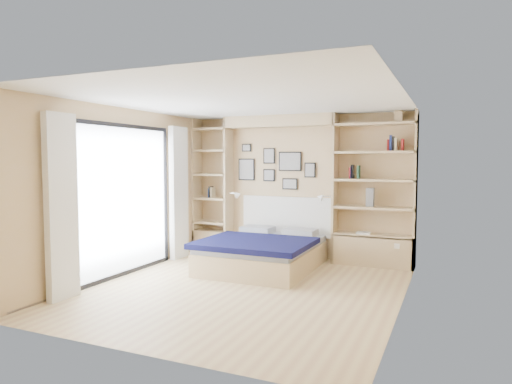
% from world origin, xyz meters
% --- Properties ---
extents(ground, '(4.50, 4.50, 0.00)m').
position_xyz_m(ground, '(0.00, 0.00, 0.00)').
color(ground, beige).
rests_on(ground, ground).
extents(room_shell, '(4.50, 4.50, 4.50)m').
position_xyz_m(room_shell, '(-0.39, 1.52, 1.08)').
color(room_shell, tan).
rests_on(room_shell, ground).
extents(bed, '(1.66, 2.09, 1.07)m').
position_xyz_m(bed, '(-0.22, 1.18, 0.27)').
color(bed, beige).
rests_on(bed, ground).
extents(photo_gallery, '(1.48, 0.02, 0.82)m').
position_xyz_m(photo_gallery, '(-0.45, 2.22, 1.60)').
color(photo_gallery, black).
rests_on(photo_gallery, ground).
extents(reading_lamps, '(1.92, 0.12, 0.15)m').
position_xyz_m(reading_lamps, '(-0.30, 2.00, 1.10)').
color(reading_lamps, silver).
rests_on(reading_lamps, ground).
extents(shelf_decor, '(3.50, 0.23, 2.03)m').
position_xyz_m(shelf_decor, '(1.09, 2.07, 1.69)').
color(shelf_decor, '#A51E1E').
rests_on(shelf_decor, ground).
extents(deck, '(3.20, 4.00, 0.05)m').
position_xyz_m(deck, '(-3.60, 0.00, 0.00)').
color(deck, '#736354').
rests_on(deck, ground).
extents(deck_chair, '(0.62, 0.83, 0.75)m').
position_xyz_m(deck_chair, '(-3.90, -0.15, 0.36)').
color(deck_chair, tan).
rests_on(deck_chair, ground).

